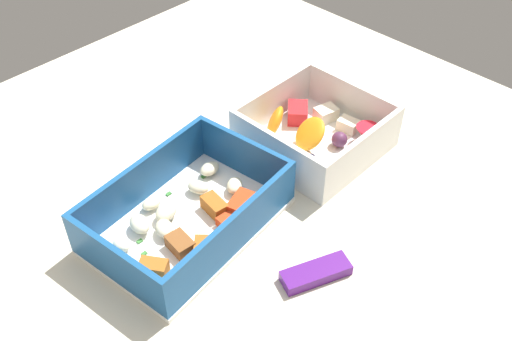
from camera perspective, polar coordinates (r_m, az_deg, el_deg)
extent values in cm
cube|color=beige|center=(68.35, -1.01, -2.24)|extent=(80.00, 80.00, 2.00)
cube|color=white|center=(63.62, -6.56, -5.21)|extent=(21.62, 15.72, 0.60)
cube|color=#19518C|center=(66.76, -1.09, 1.38)|extent=(2.15, 13.46, 5.22)
cube|color=#19518C|center=(57.48, -13.45, -8.86)|extent=(2.15, 13.46, 5.22)
cube|color=#19518C|center=(58.46, -2.10, -6.16)|extent=(18.94, 2.78, 5.22)
cube|color=#19518C|center=(65.07, -10.94, -0.86)|extent=(18.94, 2.78, 5.22)
ellipsoid|color=beige|center=(61.56, -12.92, -7.00)|extent=(1.64, 2.18, 1.01)
ellipsoid|color=beige|center=(65.87, -5.62, -1.61)|extent=(2.58, 2.96, 1.24)
ellipsoid|color=beige|center=(65.79, -2.09, -1.45)|extent=(3.01, 2.84, 1.23)
ellipsoid|color=beige|center=(62.72, -11.22, -5.10)|extent=(2.57, 3.17, 1.39)
ellipsoid|color=beige|center=(61.95, -8.88, -5.57)|extent=(2.69, 3.04, 1.26)
ellipsoid|color=beige|center=(67.99, -4.50, 0.18)|extent=(2.54, 1.81, 1.25)
ellipsoid|color=beige|center=(63.44, -8.68, -3.93)|extent=(3.38, 2.82, 1.45)
ellipsoid|color=beige|center=(64.86, -10.09, -3.14)|extent=(2.33, 1.68, 1.13)
cube|color=brown|center=(60.48, -7.36, -7.11)|extent=(2.28, 3.03, 1.48)
cube|color=#AD5B1E|center=(58.71, -9.89, -9.36)|extent=(2.88, 3.20, 1.74)
cube|color=red|center=(63.69, -1.45, -3.31)|extent=(3.83, 2.95, 1.66)
cube|color=#AD5B1E|center=(63.65, -4.05, -3.46)|extent=(2.10, 3.28, 1.67)
cube|color=red|center=(62.18, -2.57, -5.17)|extent=(2.03, 2.62, 1.11)
cube|color=#AD5B1E|center=(59.67, -4.90, -7.87)|extent=(4.17, 4.11, 1.31)
cube|color=#387A33|center=(61.05, -10.75, -7.97)|extent=(0.60, 0.40, 0.20)
cube|color=#387A33|center=(68.23, -5.09, -0.56)|extent=(0.60, 0.40, 0.20)
cube|color=#387A33|center=(66.59, -8.46, -2.26)|extent=(0.60, 0.40, 0.20)
cube|color=#387A33|center=(67.43, -5.54, -1.23)|extent=(0.60, 0.40, 0.20)
cube|color=#387A33|center=(62.27, -11.20, -6.75)|extent=(0.60, 0.40, 0.20)
cube|color=#387A33|center=(64.32, -3.88, -3.78)|extent=(0.60, 0.40, 0.20)
cube|color=white|center=(73.30, 5.67, 2.55)|extent=(15.02, 14.75, 0.60)
cube|color=white|center=(76.26, 9.26, 6.67)|extent=(0.70, 14.65, 5.13)
cube|color=white|center=(67.18, 1.95, 1.62)|extent=(0.70, 14.65, 5.13)
cube|color=white|center=(68.49, 10.36, 1.77)|extent=(13.72, 0.70, 5.13)
cube|color=white|center=(75.06, 1.67, 6.62)|extent=(13.72, 0.70, 5.13)
ellipsoid|color=orange|center=(72.24, 1.84, 4.72)|extent=(4.95, 4.49, 4.39)
ellipsoid|color=orange|center=(70.93, 5.25, 3.59)|extent=(5.59, 5.74, 4.13)
cube|color=#F4EACC|center=(76.53, 6.81, 5.49)|extent=(3.19, 2.68, 1.66)
cube|color=red|center=(76.03, 4.06, 5.59)|extent=(4.15, 4.06, 2.00)
cube|color=#F4EACC|center=(75.18, 8.92, 4.38)|extent=(2.13, 2.66, 1.47)
sphere|color=#562D4C|center=(72.34, 8.08, 3.00)|extent=(1.97, 1.97, 1.97)
sphere|color=#562D4C|center=(71.54, 10.06, 1.94)|extent=(1.49, 1.49, 1.49)
sphere|color=#562D4C|center=(69.45, 8.49, 0.69)|extent=(1.43, 1.43, 1.43)
cone|color=red|center=(73.31, 10.70, 3.42)|extent=(2.92, 2.92, 2.34)
sphere|color=navy|center=(68.83, 4.28, 0.49)|extent=(1.15, 1.15, 1.15)
sphere|color=navy|center=(68.62, 6.81, 0.10)|extent=(1.12, 1.12, 1.12)
sphere|color=navy|center=(67.99, 4.06, -0.20)|extent=(1.03, 1.03, 1.03)
sphere|color=navy|center=(67.75, 5.91, -0.47)|extent=(1.13, 1.13, 1.13)
sphere|color=navy|center=(70.16, 5.39, 1.27)|extent=(0.96, 0.96, 0.96)
sphere|color=navy|center=(68.71, 7.67, 0.06)|extent=(1.11, 1.11, 1.11)
cube|color=#51197A|center=(58.94, 5.82, -9.85)|extent=(7.38, 4.94, 1.20)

